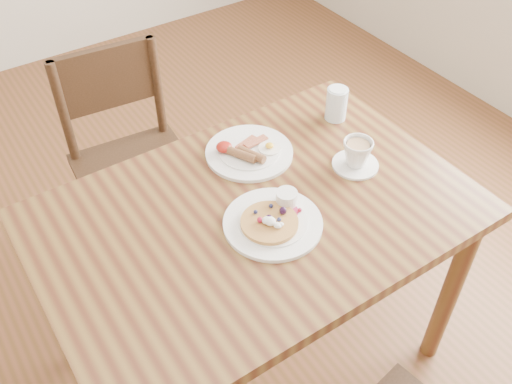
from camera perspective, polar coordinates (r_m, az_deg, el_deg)
ground at (r=2.18m, az=0.00°, el=-15.87°), size 5.00×5.00×0.00m
dining_table at (r=1.65m, az=0.00°, el=-4.26°), size 1.20×0.80×0.75m
chair_far at (r=2.21m, az=-12.44°, el=3.53°), size 0.46×0.46×0.88m
pancake_plate at (r=1.54m, az=1.77°, el=-2.82°), size 0.27×0.27×0.06m
breakfast_plate at (r=1.75m, az=-0.79°, el=4.04°), size 0.27×0.27×0.04m
teacup_saucer at (r=1.72m, az=10.04°, el=3.68°), size 0.14×0.14×0.09m
water_glass at (r=1.90m, az=8.05°, el=8.72°), size 0.07×0.07×0.11m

